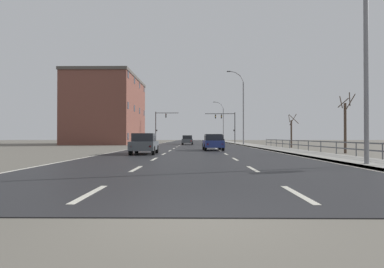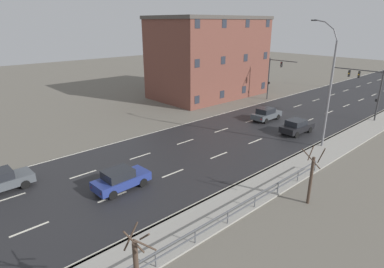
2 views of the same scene
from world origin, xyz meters
The scene contains 16 objects.
ground_plane centered at (0.00, 48.00, -0.06)m, with size 160.00×160.00×0.12m.
road_asphalt_strip centered at (0.00, 60.00, 0.01)m, with size 14.00×120.00×0.03m.
sidewalk_right centered at (8.43, 60.00, 0.06)m, with size 3.00×120.00×0.12m.
guardrail centered at (9.85, 20.52, 0.71)m, with size 0.07×34.35×1.00m.
street_lamp_foreground centered at (7.41, 8.74, 5.66)m, with size 2.89×0.24×11.64m.
street_lamp_midground centered at (7.44, 43.39, 5.72)m, with size 2.70×0.24×11.72m.
street_lamp_distant centered at (7.40, 78.05, 5.27)m, with size 2.86×0.24×10.84m.
traffic_signal_right centered at (6.39, 56.19, 4.30)m, with size 6.03×0.36×6.18m.
traffic_signal_left centered at (-7.12, 56.37, 4.13)m, with size 4.64×0.36×6.36m.
car_distant centered at (1.73, 24.68, 0.80)m, with size 1.97×4.17×1.57m.
car_mid_centre centered at (3.82, 45.09, 0.80)m, with size 2.02×4.19×1.57m.
car_far_right centered at (-3.80, 18.18, 0.80)m, with size 1.92×4.15×1.57m.
car_near_right centered at (-1.30, 46.77, 0.80)m, with size 1.84×4.10×1.57m.
brick_building centered at (-16.12, 51.48, 6.18)m, with size 11.04×17.97×12.35m.
bare_tree_near centered at (11.94, 19.56, 2.28)m, with size 1.03×1.16×4.79m.
bare_tree_mid centered at (11.85, 32.93, 1.92)m, with size 1.26×1.47×4.17m.
Camera 1 is at (0.04, -4.88, 1.30)m, focal length 28.73 mm.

